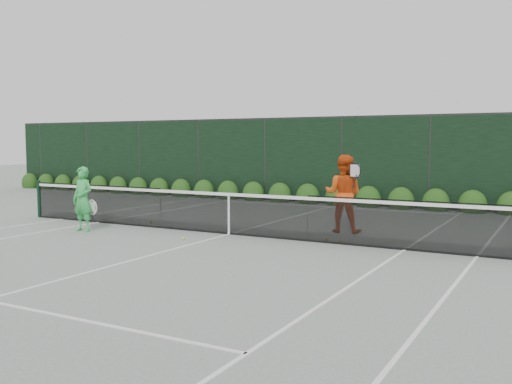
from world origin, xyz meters
The scene contains 8 objects.
ground centered at (0.00, 0.00, 0.00)m, with size 80.00×80.00×0.00m, color gray.
tennis_net centered at (-0.02, 0.00, 0.53)m, with size 12.90×0.10×1.07m.
player_woman centered at (-3.37, -1.27, 0.78)m, with size 0.64×0.38×1.57m.
player_man centered at (2.23, 1.58, 0.93)m, with size 0.99×0.80×1.86m.
court_lines centered at (0.00, 0.00, 0.01)m, with size 11.03×23.83×0.01m.
windscreen_fence centered at (0.00, -2.71, 1.51)m, with size 32.00×21.07×3.06m.
hedge_row centered at (0.00, 7.15, 0.23)m, with size 31.66×0.65×0.94m.
tennis_balls centered at (0.43, -0.01, 0.03)m, with size 5.63×1.81×0.07m.
Camera 1 is at (6.91, -11.30, 2.16)m, focal length 40.00 mm.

